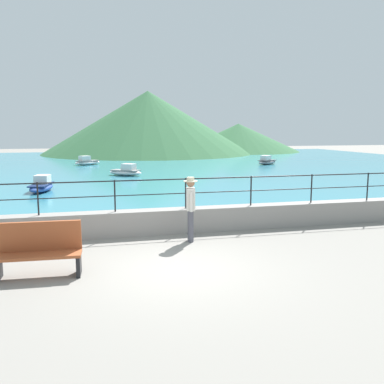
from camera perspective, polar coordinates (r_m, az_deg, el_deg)
The scene contains 12 objects.
ground_plane at distance 9.16m, azimuth -2.60°, elevation -10.54°, with size 120.00×120.00×0.00m, color gray.
promenade_wall at distance 12.10m, azimuth -5.60°, elevation -4.09°, with size 20.00×0.56×0.70m, color gray.
railing at distance 11.93m, azimuth -5.67°, elevation 0.51°, with size 18.44×0.04×0.90m.
lake_water at distance 34.50m, azimuth -11.11°, elevation 3.53°, with size 64.00×44.32×0.06m, color teal.
hill_main at distance 51.84m, azimuth -6.05°, elevation 9.47°, with size 25.70×25.70×7.61m, color #33663D.
hill_secondary at distance 56.24m, azimuth 6.38°, elevation 7.42°, with size 16.40×16.40×3.73m, color #33663D.
bench_main at distance 9.16m, azimuth -20.30°, elevation -7.41°, with size 1.73×0.64×1.13m.
person_walking at distance 11.11m, azimuth -0.20°, elevation -1.89°, with size 0.38×0.56×1.75m.
boat_0 at distance 35.67m, azimuth 10.26°, elevation 4.19°, with size 2.40×2.06×0.76m.
boat_1 at distance 21.11m, azimuth -19.96°, elevation 0.82°, with size 1.29×2.42×0.76m.
boat_3 at distance 35.66m, azimuth -14.24°, elevation 4.06°, with size 2.42×1.99×0.76m.
boat_4 at distance 26.96m, azimuth -9.06°, elevation 2.82°, with size 2.39×2.09×0.76m.
Camera 1 is at (-1.69, -8.49, 3.01)m, focal length 38.81 mm.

